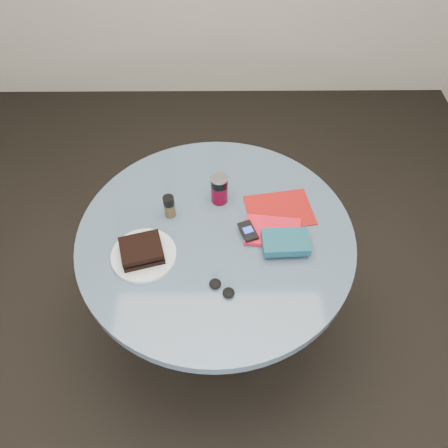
{
  "coord_description": "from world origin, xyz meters",
  "views": [
    {
      "loc": [
        0.02,
        -0.97,
        1.99
      ],
      "look_at": [
        0.03,
        0.0,
        0.8
      ],
      "focal_mm": 35.0,
      "sensor_mm": 36.0,
      "label": 1
    }
  ],
  "objects_px": {
    "plate": "(144,255)",
    "red_book": "(273,232)",
    "magazine": "(279,210)",
    "novel": "(286,242)",
    "soda_can": "(219,189)",
    "sandwich": "(142,251)",
    "mp3_player": "(248,231)",
    "table": "(216,259)",
    "headphones": "(222,288)",
    "pepper_grinder": "(169,206)"
  },
  "relations": [
    {
      "from": "sandwich",
      "to": "red_book",
      "type": "relative_size",
      "value": 0.84
    },
    {
      "from": "plate",
      "to": "novel",
      "type": "bearing_deg",
      "value": 3.59
    },
    {
      "from": "table",
      "to": "magazine",
      "type": "height_order",
      "value": "magazine"
    },
    {
      "from": "red_book",
      "to": "soda_can",
      "type": "bearing_deg",
      "value": 146.46
    },
    {
      "from": "magazine",
      "to": "novel",
      "type": "height_order",
      "value": "novel"
    },
    {
      "from": "magazine",
      "to": "mp3_player",
      "type": "height_order",
      "value": "mp3_player"
    },
    {
      "from": "plate",
      "to": "red_book",
      "type": "height_order",
      "value": "red_book"
    },
    {
      "from": "sandwich",
      "to": "novel",
      "type": "bearing_deg",
      "value": 3.99
    },
    {
      "from": "plate",
      "to": "sandwich",
      "type": "xyz_separation_m",
      "value": [
        -0.0,
        -0.0,
        0.03
      ]
    },
    {
      "from": "plate",
      "to": "red_book",
      "type": "distance_m",
      "value": 0.46
    },
    {
      "from": "soda_can",
      "to": "red_book",
      "type": "height_order",
      "value": "soda_can"
    },
    {
      "from": "magazine",
      "to": "plate",
      "type": "bearing_deg",
      "value": -166.43
    },
    {
      "from": "sandwich",
      "to": "plate",
      "type": "bearing_deg",
      "value": 53.45
    },
    {
      "from": "novel",
      "to": "mp3_player",
      "type": "distance_m",
      "value": 0.14
    },
    {
      "from": "mp3_player",
      "to": "red_book",
      "type": "bearing_deg",
      "value": 6.05
    },
    {
      "from": "sandwich",
      "to": "soda_can",
      "type": "bearing_deg",
      "value": 45.1
    },
    {
      "from": "magazine",
      "to": "novel",
      "type": "xyz_separation_m",
      "value": [
        0.0,
        -0.17,
        0.03
      ]
    },
    {
      "from": "sandwich",
      "to": "magazine",
      "type": "bearing_deg",
      "value": 23.21
    },
    {
      "from": "plate",
      "to": "pepper_grinder",
      "type": "height_order",
      "value": "pepper_grinder"
    },
    {
      "from": "magazine",
      "to": "pepper_grinder",
      "type": "bearing_deg",
      "value": 173.15
    },
    {
      "from": "sandwich",
      "to": "pepper_grinder",
      "type": "xyz_separation_m",
      "value": [
        0.08,
        0.19,
        0.01
      ]
    },
    {
      "from": "table",
      "to": "novel",
      "type": "xyz_separation_m",
      "value": [
        0.24,
        -0.07,
        0.2
      ]
    },
    {
      "from": "soda_can",
      "to": "magazine",
      "type": "height_order",
      "value": "soda_can"
    },
    {
      "from": "sandwich",
      "to": "red_book",
      "type": "distance_m",
      "value": 0.46
    },
    {
      "from": "magazine",
      "to": "novel",
      "type": "relative_size",
      "value": 1.51
    },
    {
      "from": "magazine",
      "to": "soda_can",
      "type": "bearing_deg",
      "value": 156.85
    },
    {
      "from": "table",
      "to": "sandwich",
      "type": "distance_m",
      "value": 0.34
    },
    {
      "from": "magazine",
      "to": "mp3_player",
      "type": "distance_m",
      "value": 0.17
    },
    {
      "from": "table",
      "to": "headphones",
      "type": "xyz_separation_m",
      "value": [
        0.02,
        -0.24,
        0.17
      ]
    },
    {
      "from": "red_book",
      "to": "sandwich",
      "type": "bearing_deg",
      "value": -160.28
    },
    {
      "from": "magazine",
      "to": "red_book",
      "type": "xyz_separation_m",
      "value": [
        -0.03,
        -0.11,
        0.01
      ]
    },
    {
      "from": "sandwich",
      "to": "magazine",
      "type": "height_order",
      "value": "sandwich"
    },
    {
      "from": "plate",
      "to": "red_book",
      "type": "xyz_separation_m",
      "value": [
        0.45,
        0.1,
        0.01
      ]
    },
    {
      "from": "mp3_player",
      "to": "soda_can",
      "type": "bearing_deg",
      "value": 120.03
    },
    {
      "from": "red_book",
      "to": "headphones",
      "type": "height_order",
      "value": "headphones"
    },
    {
      "from": "sandwich",
      "to": "magazine",
      "type": "xyz_separation_m",
      "value": [
        0.49,
        0.21,
        -0.04
      ]
    },
    {
      "from": "mp3_player",
      "to": "headphones",
      "type": "relative_size",
      "value": 0.97
    },
    {
      "from": "plate",
      "to": "pepper_grinder",
      "type": "relative_size",
      "value": 2.37
    },
    {
      "from": "table",
      "to": "plate",
      "type": "distance_m",
      "value": 0.32
    },
    {
      "from": "pepper_grinder",
      "to": "table",
      "type": "bearing_deg",
      "value": -27.09
    },
    {
      "from": "red_book",
      "to": "plate",
      "type": "bearing_deg",
      "value": -160.65
    },
    {
      "from": "soda_can",
      "to": "red_book",
      "type": "relative_size",
      "value": 0.61
    },
    {
      "from": "sandwich",
      "to": "mp3_player",
      "type": "height_order",
      "value": "sandwich"
    },
    {
      "from": "table",
      "to": "red_book",
      "type": "bearing_deg",
      "value": -1.53
    },
    {
      "from": "novel",
      "to": "pepper_grinder",
      "type": "bearing_deg",
      "value": 156.65
    },
    {
      "from": "plate",
      "to": "mp3_player",
      "type": "relative_size",
      "value": 2.32
    },
    {
      "from": "novel",
      "to": "mp3_player",
      "type": "bearing_deg",
      "value": 153.88
    },
    {
      "from": "table",
      "to": "red_book",
      "type": "relative_size",
      "value": 5.09
    },
    {
      "from": "table",
      "to": "novel",
      "type": "height_order",
      "value": "novel"
    },
    {
      "from": "table",
      "to": "mp3_player",
      "type": "xyz_separation_m",
      "value": [
        0.11,
        -0.01,
        0.19
      ]
    }
  ]
}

